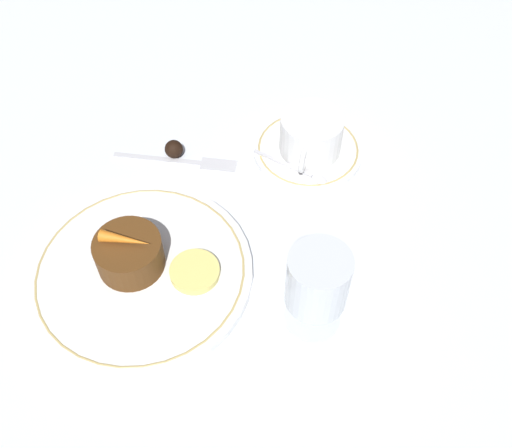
{
  "coord_description": "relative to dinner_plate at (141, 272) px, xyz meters",
  "views": [
    {
      "loc": [
        0.36,
        0.2,
        0.62
      ],
      "look_at": [
        -0.06,
        0.09,
        0.04
      ],
      "focal_mm": 42.0,
      "sensor_mm": 36.0,
      "label": 1
    }
  ],
  "objects": [
    {
      "name": "pineapple_slice",
      "position": [
        -0.01,
        0.06,
        0.01
      ],
      "size": [
        0.06,
        0.06,
        0.01
      ],
      "color": "#EFE075",
      "rests_on": "dinner_plate"
    },
    {
      "name": "dinner_plate",
      "position": [
        0.0,
        0.0,
        0.0
      ],
      "size": [
        0.27,
        0.27,
        0.01
      ],
      "color": "white",
      "rests_on": "ground_plane"
    },
    {
      "name": "chocolate_truffle",
      "position": [
        -0.2,
        -0.03,
        0.0
      ],
      "size": [
        0.03,
        0.03,
        0.03
      ],
      "color": "black",
      "rests_on": "ground_plane"
    },
    {
      "name": "dessert_cake",
      "position": [
        -0.01,
        -0.01,
        0.03
      ],
      "size": [
        0.08,
        0.08,
        0.04
      ],
      "color": "#563314",
      "rests_on": "dinner_plate"
    },
    {
      "name": "fork",
      "position": [
        -0.19,
        -0.0,
        -0.01
      ],
      "size": [
        0.04,
        0.18,
        0.01
      ],
      "color": "silver",
      "rests_on": "ground_plane"
    },
    {
      "name": "saucer",
      "position": [
        -0.25,
        0.15,
        -0.0
      ],
      "size": [
        0.15,
        0.15,
        0.01
      ],
      "color": "white",
      "rests_on": "ground_plane"
    },
    {
      "name": "coffee_cup",
      "position": [
        -0.25,
        0.15,
        0.03
      ],
      "size": [
        0.11,
        0.09,
        0.06
      ],
      "color": "white",
      "rests_on": "saucer"
    },
    {
      "name": "wine_glass",
      "position": [
        0.0,
        0.21,
        0.07
      ],
      "size": [
        0.07,
        0.07,
        0.12
      ],
      "color": "silver",
      "rests_on": "ground_plane"
    },
    {
      "name": "ground_plane",
      "position": [
        -0.03,
        0.03,
        -0.01
      ],
      "size": [
        3.0,
        3.0,
        0.0
      ],
      "primitive_type": "plane",
      "color": "white"
    },
    {
      "name": "spoon",
      "position": [
        -0.21,
        0.15,
        0.0
      ],
      "size": [
        0.04,
        0.11,
        0.0
      ],
      "color": "silver",
      "rests_on": "saucer"
    },
    {
      "name": "carrot_garnish",
      "position": [
        -0.01,
        -0.01,
        0.06
      ],
      "size": [
        0.02,
        0.06,
        0.01
      ],
      "color": "orange",
      "rests_on": "dessert_cake"
    }
  ]
}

